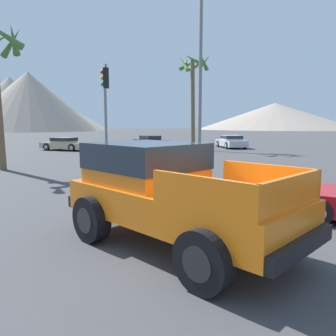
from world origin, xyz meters
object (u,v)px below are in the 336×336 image
object	(u,v)px
parked_car_silver	(231,141)
palm_tree_short	(194,79)
parked_car_tan	(65,144)
orange_pickup_truck	(166,187)
street_lamp_post	(201,62)
parked_car_dark	(151,141)
traffic_light_main	(106,98)

from	to	relation	value
parked_car_silver	palm_tree_short	bearing A→B (deg)	-156.48
parked_car_tan	palm_tree_short	world-z (taller)	palm_tree_short
orange_pickup_truck	parked_car_silver	distance (m)	26.29
street_lamp_post	parked_car_tan	bearing A→B (deg)	113.30
parked_car_dark	palm_tree_short	size ratio (longest dim) A/B	0.54
traffic_light_main	palm_tree_short	bearing A→B (deg)	143.41
parked_car_dark	parked_car_silver	distance (m)	7.99
street_lamp_post	parked_car_silver	bearing A→B (deg)	63.56
parked_car_tan	street_lamp_post	distance (m)	18.72
palm_tree_short	parked_car_silver	bearing A→B (deg)	20.88
orange_pickup_truck	street_lamp_post	bearing A→B (deg)	34.59
parked_car_tan	parked_car_silver	world-z (taller)	parked_car_silver
parked_car_dark	street_lamp_post	size ratio (longest dim) A/B	0.55
traffic_light_main	orange_pickup_truck	bearing A→B (deg)	4.54
parked_car_tan	parked_car_silver	distance (m)	15.49
parked_car_tan	traffic_light_main	distance (m)	13.03
parked_car_tan	street_lamp_post	bearing A→B (deg)	55.73
orange_pickup_truck	parked_car_silver	bearing A→B (deg)	31.24
traffic_light_main	parked_car_dark	bearing A→B (deg)	162.92
orange_pickup_truck	palm_tree_short	world-z (taller)	palm_tree_short
parked_car_dark	street_lamp_post	world-z (taller)	street_lamp_post
parked_car_tan	street_lamp_post	size ratio (longest dim) A/B	0.56
parked_car_silver	orange_pickup_truck	bearing A→B (deg)	-112.41
parked_car_silver	palm_tree_short	size ratio (longest dim) A/B	0.52
parked_car_dark	street_lamp_post	distance (m)	19.97
parked_car_tan	palm_tree_short	size ratio (longest dim) A/B	0.54
street_lamp_post	traffic_light_main	bearing A→B (deg)	129.66
parked_car_dark	traffic_light_main	xyz separation A→B (m)	(-4.59, -14.94, 3.07)
parked_car_dark	palm_tree_short	bearing A→B (deg)	101.08
palm_tree_short	street_lamp_post	bearing A→B (deg)	-104.88
street_lamp_post	palm_tree_short	size ratio (longest dim) A/B	0.97
parked_car_dark	parked_car_silver	world-z (taller)	parked_car_silver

